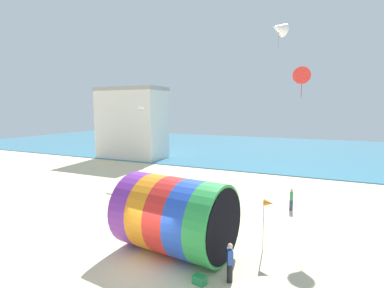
# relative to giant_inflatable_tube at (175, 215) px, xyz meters

# --- Properties ---
(ground_plane) EXTENTS (120.00, 120.00, 0.00)m
(ground_plane) POSITION_rel_giant_inflatable_tube_xyz_m (-0.37, -1.72, -1.86)
(ground_plane) COLOR beige
(sea) EXTENTS (120.00, 40.00, 0.10)m
(sea) POSITION_rel_giant_inflatable_tube_xyz_m (-0.37, 39.45, -1.81)
(sea) COLOR teal
(sea) RESTS_ON ground
(giant_inflatable_tube) EXTENTS (5.76, 4.33, 3.72)m
(giant_inflatable_tube) POSITION_rel_giant_inflatable_tube_xyz_m (0.00, 0.00, 0.00)
(giant_inflatable_tube) COLOR purple
(giant_inflatable_tube) RESTS_ON ground
(kite_handler) EXTENTS (0.36, 0.42, 1.65)m
(kite_handler) POSITION_rel_giant_inflatable_tube_xyz_m (3.23, -1.37, -1.02)
(kite_handler) COLOR black
(kite_handler) RESTS_ON ground
(kite_white_parafoil) EXTENTS (0.72, 0.33, 0.40)m
(kite_white_parafoil) POSITION_rel_giant_inflatable_tube_xyz_m (-10.50, 12.62, 5.21)
(kite_white_parafoil) COLOR white
(kite_white_delta) EXTENTS (1.09, 1.09, 1.38)m
(kite_white_delta) POSITION_rel_giant_inflatable_tube_xyz_m (3.99, 3.93, 9.26)
(kite_white_delta) COLOR white
(kite_red_delta) EXTENTS (1.17, 1.41, 2.17)m
(kite_red_delta) POSITION_rel_giant_inflatable_tube_xyz_m (4.84, 8.34, 7.39)
(kite_red_delta) COLOR red
(bystander_near_water) EXTENTS (0.26, 0.38, 1.53)m
(bystander_near_water) POSITION_rel_giant_inflatable_tube_xyz_m (4.46, 8.70, -1.09)
(bystander_near_water) COLOR #383D56
(bystander_near_water) RESTS_ON ground
(promenade_building) EXTENTS (9.40, 4.91, 9.88)m
(promenade_building) POSITION_rel_giant_inflatable_tube_xyz_m (-18.56, 22.06, 3.09)
(promenade_building) COLOR silver
(promenade_building) RESTS_ON ground
(beach_flag) EXTENTS (0.47, 0.36, 2.66)m
(beach_flag) POSITION_rel_giant_inflatable_tube_xyz_m (4.09, 1.89, 0.50)
(beach_flag) COLOR silver
(beach_flag) RESTS_ON ground
(cooler_box) EXTENTS (0.58, 0.45, 0.36)m
(cooler_box) POSITION_rel_giant_inflatable_tube_xyz_m (2.17, -2.02, -1.68)
(cooler_box) COLOR #268C4C
(cooler_box) RESTS_ON ground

